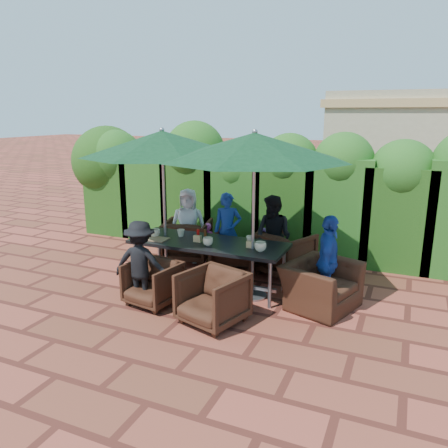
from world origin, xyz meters
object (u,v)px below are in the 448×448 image
at_px(dining_table, 208,246).
at_px(chair_near_left, 153,281).
at_px(chair_end_right, 321,278).
at_px(chair_far_mid, 235,250).
at_px(chair_near_right, 212,295).
at_px(umbrella_left, 162,144).
at_px(umbrella_right, 255,147).
at_px(chair_far_left, 187,238).
at_px(chair_far_right, 285,251).

distance_m(dining_table, chair_near_left, 1.04).
height_order(dining_table, chair_end_right, chair_end_right).
bearing_deg(chair_far_mid, chair_near_right, 94.70).
height_order(umbrella_left, umbrella_right, same).
distance_m(umbrella_left, chair_far_mid, 2.19).
bearing_deg(chair_end_right, chair_near_left, 129.63).
distance_m(umbrella_right, chair_near_left, 2.37).
bearing_deg(chair_far_mid, chair_far_left, -20.20).
relative_size(chair_near_right, chair_end_right, 0.78).
xyz_separation_m(chair_far_left, chair_end_right, (2.68, -1.06, 0.01)).
bearing_deg(dining_table, chair_end_right, -0.57).
bearing_deg(chair_near_right, chair_far_left, 142.28).
relative_size(chair_far_left, chair_near_left, 1.22).
bearing_deg(chair_far_mid, chair_end_right, 144.05).
xyz_separation_m(chair_far_right, chair_near_left, (-1.40, -1.91, -0.06)).
distance_m(umbrella_right, chair_near_right, 2.09).
relative_size(umbrella_left, chair_far_right, 3.08).
bearing_deg(umbrella_left, chair_end_right, -1.50).
distance_m(dining_table, chair_end_right, 1.77).
bearing_deg(umbrella_left, umbrella_right, -4.05).
relative_size(chair_far_right, chair_end_right, 0.83).
bearing_deg(umbrella_right, chair_far_right, 80.39).
bearing_deg(chair_near_right, umbrella_right, 96.31).
distance_m(chair_far_mid, chair_near_left, 1.79).
relative_size(chair_near_left, chair_end_right, 0.70).
xyz_separation_m(umbrella_left, chair_near_left, (0.32, -0.91, -1.87)).
bearing_deg(chair_far_left, chair_near_left, 89.83).
xyz_separation_m(chair_far_mid, chair_near_left, (-0.58, -1.69, -0.03)).
bearing_deg(dining_table, chair_near_right, -62.20).
bearing_deg(chair_far_mid, chair_far_right, -174.14).
xyz_separation_m(dining_table, chair_end_right, (1.75, -0.02, -0.24)).
bearing_deg(umbrella_right, dining_table, 175.44).
relative_size(chair_far_left, chair_far_right, 1.03).
xyz_separation_m(dining_table, umbrella_left, (-0.79, 0.05, 1.54)).
bearing_deg(umbrella_left, chair_far_right, 29.95).
distance_m(chair_far_left, chair_near_left, 1.96).
xyz_separation_m(chair_far_mid, chair_near_right, (0.45, -1.89, 0.00)).
relative_size(chair_far_mid, chair_far_right, 0.93).
height_order(dining_table, chair_near_right, chair_near_right).
bearing_deg(chair_end_right, chair_near_right, 149.94).
relative_size(dining_table, chair_end_right, 2.45).
distance_m(chair_near_left, chair_end_right, 2.38).
bearing_deg(chair_far_left, chair_far_mid, 154.67).
bearing_deg(chair_end_right, chair_far_right, 56.36).
height_order(dining_table, umbrella_right, umbrella_right).
bearing_deg(chair_near_right, dining_table, 134.84).
relative_size(umbrella_right, chair_far_mid, 3.50).
bearing_deg(chair_near_left, chair_far_left, 113.58).
height_order(umbrella_right, chair_end_right, umbrella_right).
xyz_separation_m(dining_table, chair_far_right, (0.93, 1.04, -0.27)).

